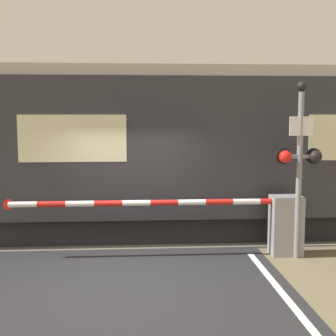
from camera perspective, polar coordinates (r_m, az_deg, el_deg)
The scene contains 5 objects.
ground_plane at distance 8.28m, azimuth -4.80°, elevation -12.92°, with size 80.00×80.00×0.00m, color #6B6047.
track_bed at distance 11.23m, azimuth -4.56°, elevation -7.54°, with size 36.00×3.20×0.13m.
train at distance 11.00m, azimuth -10.47°, elevation 2.14°, with size 21.30×3.07×3.77m.
crossing_barrier at distance 9.39m, azimuth 11.48°, elevation -6.38°, with size 5.74×0.44×1.17m.
signal_post at distance 9.16m, azimuth 15.77°, elevation 1.04°, with size 0.88×0.26×3.36m.
Camera 1 is at (0.15, -7.81, 2.76)m, focal length 50.00 mm.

